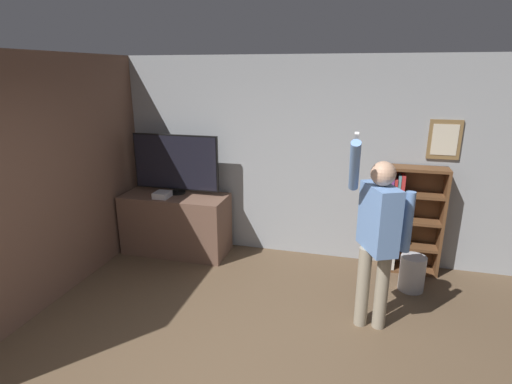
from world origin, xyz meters
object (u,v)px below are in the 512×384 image
object	(u,v)px
television	(176,163)
waste_bin	(412,273)
bookshelf	(407,220)
person	(378,230)
game_console	(162,195)

from	to	relation	value
television	waste_bin	size ratio (longest dim) A/B	2.90
bookshelf	waste_bin	size ratio (longest dim) A/B	3.24
television	bookshelf	size ratio (longest dim) A/B	0.90
bookshelf	waste_bin	distance (m)	0.70
waste_bin	person	bearing A→B (deg)	-119.62
game_console	bookshelf	bearing A→B (deg)	6.88
television	person	bearing A→B (deg)	-24.52
bookshelf	person	xyz separation A→B (m)	(-0.43, -1.37, 0.37)
waste_bin	game_console	bearing A→B (deg)	177.75
bookshelf	waste_bin	xyz separation A→B (m)	(0.06, -0.51, -0.47)
game_console	waste_bin	size ratio (longest dim) A/B	0.51
television	waste_bin	world-z (taller)	television
game_console	bookshelf	xyz separation A→B (m)	(3.20, 0.39, -0.20)
game_console	bookshelf	world-z (taller)	bookshelf
television	waste_bin	xyz separation A→B (m)	(3.15, -0.36, -1.06)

